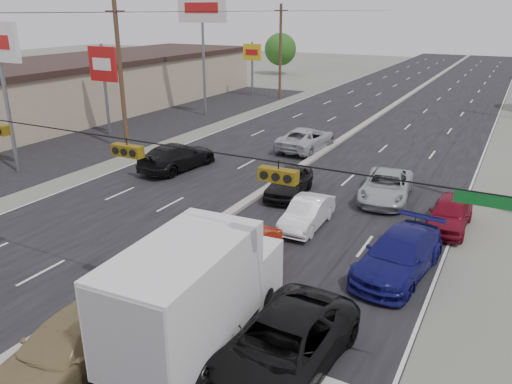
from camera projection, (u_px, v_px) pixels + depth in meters
ground at (109, 296)px, 17.44m from camera, size 200.00×200.00×0.00m
road_surface at (362, 127)px, 42.28m from camera, size 20.00×160.00×0.02m
center_median at (362, 126)px, 42.24m from camera, size 0.50×160.00×0.20m
strip_mall at (90, 87)px, 48.84m from camera, size 12.00×42.00×4.60m
parking_lot at (165, 119)px, 45.66m from camera, size 10.00×42.00×0.02m
utility_pole_left_b at (121, 77)px, 33.63m from camera, size 1.60×0.30×10.00m
utility_pole_left_c at (280, 51)px, 54.32m from camera, size 1.60×0.30×10.00m
traffic_signals at (125, 149)px, 14.92m from camera, size 25.00×0.30×0.54m
pole_sign_mid at (103, 69)px, 38.10m from camera, size 2.60×0.25×7.00m
pole_sign_billboard at (202, 16)px, 43.98m from camera, size 5.00×0.25×11.00m
pole_sign_far at (252, 57)px, 56.11m from camera, size 2.20×0.25×6.00m
tree_left_far at (280, 49)px, 75.57m from camera, size 4.80×4.80×6.12m
box_truck at (196, 293)px, 14.19m from camera, size 2.85×7.15×3.56m
tan_sedan at (68, 347)px, 13.58m from camera, size 2.47×5.40×1.53m
red_sedan at (240, 250)px, 19.25m from camera, size 1.78×4.17×1.34m
black_suv at (282, 347)px, 13.51m from camera, size 2.97×5.94×1.62m
queue_car_a at (289, 182)px, 26.59m from camera, size 2.29×4.59×1.50m
queue_car_b at (307, 214)px, 22.73m from camera, size 1.51×4.06×1.33m
queue_car_c at (386, 186)px, 26.03m from camera, size 2.97×5.43×1.44m
queue_car_d at (399, 255)px, 18.63m from camera, size 2.82×5.62×1.57m
queue_car_e at (450, 214)px, 22.58m from camera, size 1.75×4.24×1.44m
oncoming_near at (177, 157)px, 30.98m from camera, size 2.86×5.82×1.63m
oncoming_far at (306, 139)px, 35.28m from camera, size 2.85×5.79×1.58m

